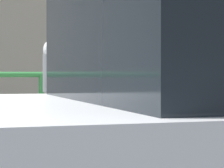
% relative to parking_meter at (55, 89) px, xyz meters
% --- Properties ---
extents(parking_meter, '(0.18, 0.18, 1.35)m').
position_rel_parking_meter_xyz_m(parking_meter, '(0.00, 0.00, 0.00)').
color(parking_meter, slate).
rests_on(parking_meter, sidewalk_curb).
extents(pedestrian_at_meter, '(0.59, 0.55, 1.58)m').
position_rel_parking_meter_xyz_m(pedestrian_at_meter, '(0.65, -0.02, -0.10)').
color(pedestrian_at_meter, black).
rests_on(pedestrian_at_meter, sidewalk_curb).
extents(background_railing, '(24.06, 0.06, 1.12)m').
position_rel_parking_meter_xyz_m(background_railing, '(0.16, 1.93, -0.18)').
color(background_railing, '#2D7A38').
rests_on(background_railing, sidewalk_curb).
extents(backdrop_wall, '(32.00, 0.50, 3.92)m').
position_rel_parking_meter_xyz_m(backdrop_wall, '(0.16, 5.45, 0.83)').
color(backdrop_wall, '#ADA38E').
rests_on(backdrop_wall, ground).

